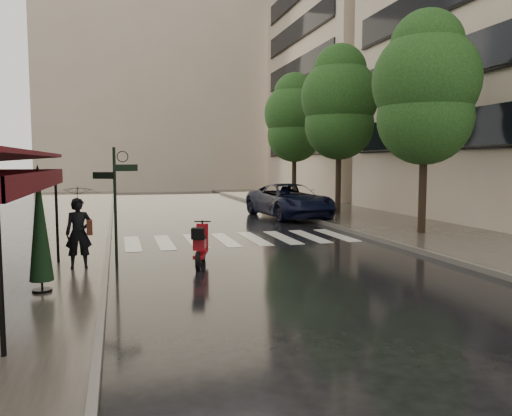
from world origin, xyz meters
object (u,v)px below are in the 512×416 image
pedestrian_with_umbrella (78,201)px  parked_car (289,201)px  scooter (200,246)px  parasol_back (40,225)px

pedestrian_with_umbrella → parked_car: size_ratio=0.42×
pedestrian_with_umbrella → scooter: 3.23m
parasol_back → pedestrian_with_umbrella: bearing=75.2°
scooter → pedestrian_with_umbrella: bearing=-163.2°
pedestrian_with_umbrella → parasol_back: (-0.57, -2.15, -0.31)m
parasol_back → scooter: bearing=32.0°
pedestrian_with_umbrella → parked_car: (9.06, 10.34, -0.95)m
scooter → parked_car: parked_car is taller
pedestrian_with_umbrella → parasol_back: 2.25m
parked_car → pedestrian_with_umbrella: bearing=-136.4°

